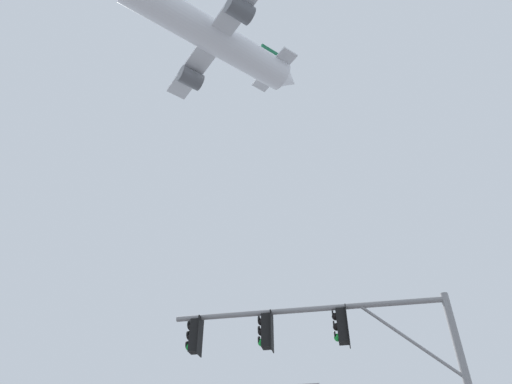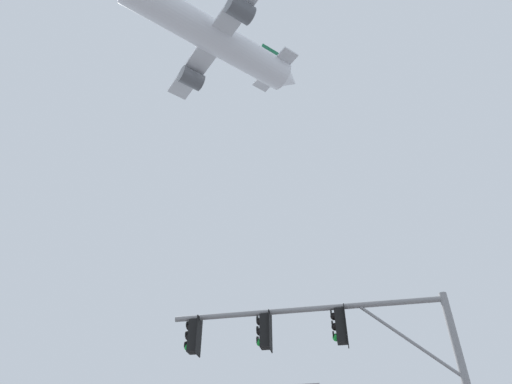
# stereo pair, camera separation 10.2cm
# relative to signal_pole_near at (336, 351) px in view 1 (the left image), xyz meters

# --- Properties ---
(signal_pole_near) EXTENTS (7.38, 1.03, 6.01)m
(signal_pole_near) POSITION_rel_signal_pole_near_xyz_m (0.00, 0.00, 0.00)
(signal_pole_near) COLOR gray
(signal_pole_near) RESTS_ON ground
(airplane) EXTENTS (22.74, 19.89, 7.35)m
(airplane) POSITION_rel_signal_pole_near_xyz_m (-9.49, 19.79, 43.90)
(airplane) COLOR white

